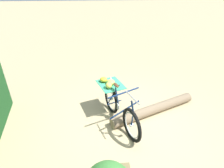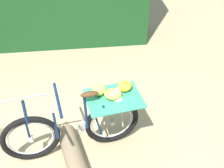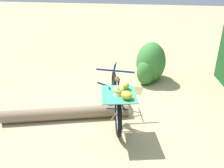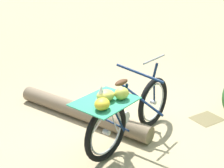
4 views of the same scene
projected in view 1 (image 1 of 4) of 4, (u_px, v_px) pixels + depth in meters
name	position (u px, v px, depth m)	size (l,w,h in m)	color
ground_plane	(124.00, 128.00, 4.31)	(60.00, 60.00, 0.00)	tan
bicycle	(118.00, 104.00, 4.31)	(1.78, 0.95, 1.03)	black
fallen_log	(154.00, 109.00, 4.72)	(0.24, 0.24, 2.39)	#7F6B51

